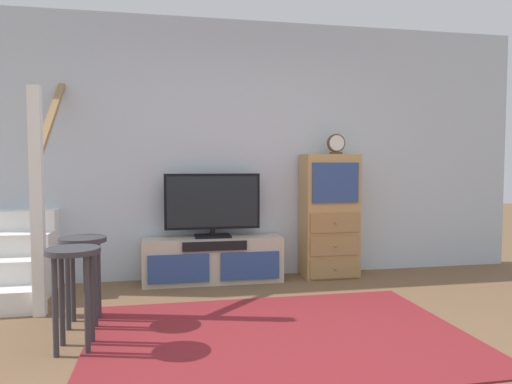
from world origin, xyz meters
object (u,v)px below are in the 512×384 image
Objects in this scene: television at (213,204)px; bar_stool_far at (83,259)px; desk_clock at (336,144)px; media_console at (213,260)px; side_cabinet at (329,216)px; bar_stool_near at (73,274)px.

bar_stool_far is (-1.07, -1.10, -0.31)m from television.
bar_stool_far is (-2.37, -1.08, -0.91)m from desk_clock.
media_console is 6.56× the size of desk_clock.
bar_stool_near is (-2.29, -1.58, -0.15)m from side_cabinet.
desk_clock is at bearing 24.37° from bar_stool_far.
bar_stool_near is at bearing -87.55° from bar_stool_far.
desk_clock is (1.30, -0.03, 0.61)m from television.
television is 1.46× the size of bar_stool_near.
bar_stool_far is (-0.02, 0.49, -0.00)m from bar_stool_near.
side_cabinet is 1.96× the size of bar_stool_near.
media_console is at bearing -179.53° from side_cabinet.
side_cabinet is at bearing -0.64° from television.
media_console is 1.91m from bar_stool_near.
desk_clock is at bearing -1.26° from television.
television is at bearing 45.85° from bar_stool_far.
side_cabinet reaches higher than bar_stool_far.
side_cabinet is 1.98× the size of bar_stool_far.
media_console is 1.31m from side_cabinet.
desk_clock is (0.06, -0.01, 0.76)m from side_cabinet.
desk_clock reaches higher than bar_stool_near.
television is (0.00, 0.02, 0.57)m from media_console.
side_cabinet is 6.10× the size of desk_clock.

